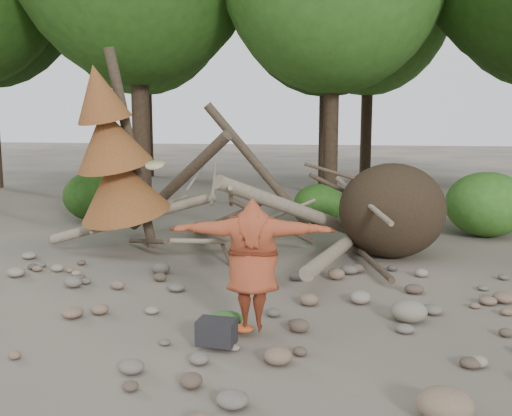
# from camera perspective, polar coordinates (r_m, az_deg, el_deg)

# --- Properties ---
(ground) EXTENTS (120.00, 120.00, 0.00)m
(ground) POSITION_cam_1_polar(r_m,az_deg,el_deg) (8.48, -3.70, -10.88)
(ground) COLOR #514C44
(ground) RESTS_ON ground
(deadfall_pile) EXTENTS (8.55, 5.24, 3.30)m
(deadfall_pile) POSITION_cam_1_polar(r_m,az_deg,el_deg) (12.11, 10.71, -0.40)
(deadfall_pile) COLOR #332619
(deadfall_pile) RESTS_ON ground
(dead_conifer) EXTENTS (2.06, 2.16, 4.35)m
(dead_conifer) POSITION_cam_1_polar(r_m,az_deg,el_deg) (12.25, -14.02, 5.06)
(dead_conifer) COLOR #4C3F30
(dead_conifer) RESTS_ON ground
(bush_left) EXTENTS (1.80, 1.80, 1.44)m
(bush_left) POSITION_cam_1_polar(r_m,az_deg,el_deg) (16.85, -15.75, 1.18)
(bush_left) COLOR #234C14
(bush_left) RESTS_ON ground
(bush_mid) EXTENTS (1.40, 1.40, 1.12)m
(bush_mid) POSITION_cam_1_polar(r_m,az_deg,el_deg) (15.73, 6.30, 0.35)
(bush_mid) COLOR #2E611C
(bush_mid) RESTS_ON ground
(bush_right) EXTENTS (2.00, 2.00, 1.60)m
(bush_right) POSITION_cam_1_polar(r_m,az_deg,el_deg) (15.15, 22.09, 0.35)
(bush_right) COLOR #397323
(bush_right) RESTS_ON ground
(frisbee_thrower) EXTENTS (2.48, 0.86, 2.28)m
(frisbee_thrower) POSITION_cam_1_polar(r_m,az_deg,el_deg) (7.55, -0.36, -5.68)
(frisbee_thrower) COLOR #943C21
(frisbee_thrower) RESTS_ON ground
(backpack) EXTENTS (0.49, 0.34, 0.32)m
(backpack) POSITION_cam_1_polar(r_m,az_deg,el_deg) (7.36, -3.96, -12.69)
(backpack) COLOR black
(backpack) RESTS_ON ground
(cloth_green) EXTENTS (0.47, 0.40, 0.18)m
(cloth_green) POSITION_cam_1_polar(r_m,az_deg,el_deg) (8.05, -2.99, -11.29)
(cloth_green) COLOR #2F5F26
(cloth_green) RESTS_ON ground
(cloth_orange) EXTENTS (0.29, 0.23, 0.10)m
(cloth_orange) POSITION_cam_1_polar(r_m,az_deg,el_deg) (7.78, -1.32, -12.28)
(cloth_orange) COLOR #BC4C20
(cloth_orange) RESTS_ON ground
(boulder_front_right) EXTENTS (0.54, 0.49, 0.32)m
(boulder_front_right) POSITION_cam_1_polar(r_m,az_deg,el_deg) (6.03, 18.40, -18.15)
(boulder_front_right) COLOR #7D654E
(boulder_front_right) RESTS_ON ground
(boulder_mid_right) EXTENTS (0.52, 0.47, 0.31)m
(boulder_mid_right) POSITION_cam_1_polar(r_m,az_deg,el_deg) (8.53, 15.04, -9.93)
(boulder_mid_right) COLOR gray
(boulder_mid_right) RESTS_ON ground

